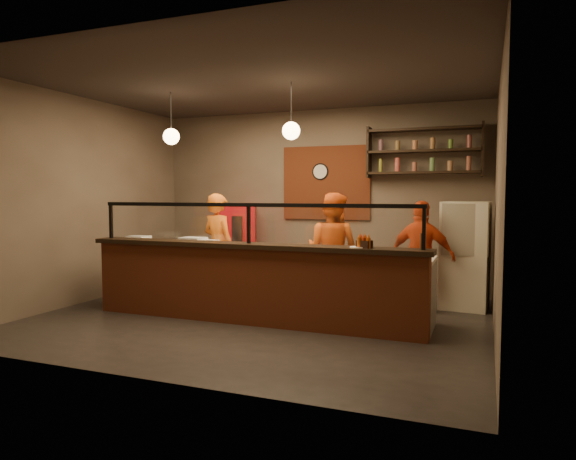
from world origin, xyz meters
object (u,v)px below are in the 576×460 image
at_px(red_cooler, 239,246).
at_px(condiment_caddy, 364,244).
at_px(cook_left, 218,247).
at_px(pizza_dough, 253,252).
at_px(fridge, 465,255).
at_px(pepper_mill, 422,241).
at_px(cook_mid, 332,250).
at_px(cook_right, 422,257).
at_px(wall_clock, 321,172).

height_order(red_cooler, condiment_caddy, red_cooler).
xyz_separation_m(cook_left, red_cooler, (-0.29, 1.29, -0.12)).
bearing_deg(condiment_caddy, cook_left, 155.57).
relative_size(cook_left, condiment_caddy, 10.38).
bearing_deg(pizza_dough, red_cooler, 121.46).
bearing_deg(fridge, pepper_mill, -96.35).
bearing_deg(pizza_dough, fridge, 30.26).
height_order(cook_mid, pepper_mill, cook_mid).
xyz_separation_m(cook_mid, cook_right, (1.28, 0.17, -0.06)).
distance_m(red_cooler, condiment_caddy, 3.85).
bearing_deg(pepper_mill, condiment_caddy, -175.25).
bearing_deg(wall_clock, fridge, -17.41).
height_order(pizza_dough, condiment_caddy, condiment_caddy).
height_order(cook_left, condiment_caddy, cook_left).
relative_size(cook_right, condiment_caddy, 9.77).
height_order(cook_right, red_cooler, cook_right).
bearing_deg(cook_mid, fridge, -149.30).
relative_size(cook_right, pizza_dough, 3.53).
xyz_separation_m(condiment_caddy, pepper_mill, (0.66, 0.06, 0.05)).
height_order(fridge, pizza_dough, fridge).
height_order(red_cooler, pizza_dough, red_cooler).
xyz_separation_m(fridge, condiment_caddy, (-1.06, -2.01, 0.31)).
bearing_deg(wall_clock, cook_right, -33.30).
bearing_deg(cook_left, wall_clock, -107.11).
bearing_deg(fridge, condiment_caddy, -112.67).
height_order(cook_mid, fridge, cook_mid).
xyz_separation_m(cook_mid, condiment_caddy, (0.79, -1.36, 0.25)).
relative_size(red_cooler, condiment_caddy, 8.95).
bearing_deg(pizza_dough, wall_clock, 84.69).
height_order(cook_left, cook_right, cook_left).
bearing_deg(red_cooler, cook_mid, -49.37).
distance_m(fridge, pizza_dough, 3.15).
distance_m(cook_left, pepper_mill, 3.50).
distance_m(wall_clock, cook_right, 2.65).
bearing_deg(fridge, wall_clock, 167.82).
xyz_separation_m(wall_clock, condiment_caddy, (1.44, -2.79, -0.99)).
height_order(fridge, red_cooler, fridge).
bearing_deg(condiment_caddy, red_cooler, 139.63).
xyz_separation_m(cook_right, pepper_mill, (0.17, -1.47, 0.35)).
height_order(fridge, pepper_mill, fridge).
bearing_deg(condiment_caddy, wall_clock, 117.24).
distance_m(fridge, pepper_mill, 2.03).
relative_size(wall_clock, pepper_mill, 1.57).
xyz_separation_m(pizza_dough, condiment_caddy, (1.66, -0.42, 0.20)).
distance_m(cook_right, condiment_caddy, 1.63).
xyz_separation_m(wall_clock, cook_left, (-1.19, -1.60, -1.25)).
height_order(wall_clock, cook_mid, wall_clock).
height_order(cook_mid, condiment_caddy, cook_mid).
relative_size(cook_left, red_cooler, 1.16).
relative_size(wall_clock, cook_mid, 0.17).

